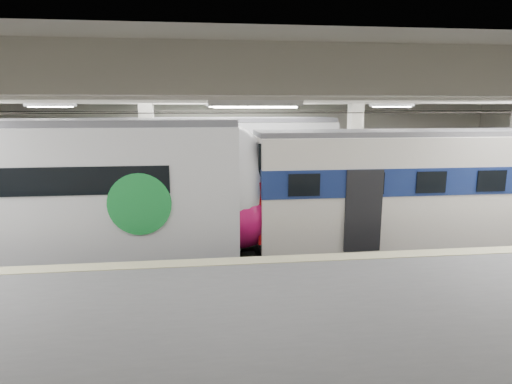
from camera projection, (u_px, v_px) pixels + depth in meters
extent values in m
cube|color=black|center=(234.00, 259.00, 14.07)|extent=(36.00, 24.00, 0.10)
cube|color=silver|center=(232.00, 85.00, 12.97)|extent=(36.00, 24.00, 0.20)
cube|color=beige|center=(221.00, 147.00, 23.26)|extent=(30.00, 0.10, 5.50)
cube|color=beige|center=(308.00, 353.00, 3.78)|extent=(30.00, 0.10, 5.50)
cube|color=#5B5B5E|center=(259.00, 354.00, 7.62)|extent=(30.00, 7.00, 1.10)
cube|color=#BDB885|center=(243.00, 261.00, 10.68)|extent=(30.00, 0.50, 0.02)
cube|color=beige|center=(149.00, 165.00, 16.10)|extent=(0.50, 0.50, 5.50)
cube|color=beige|center=(354.00, 161.00, 17.02)|extent=(0.50, 0.50, 5.50)
cube|color=beige|center=(233.00, 95.00, 13.03)|extent=(30.00, 18.00, 0.50)
cube|color=#59544C|center=(234.00, 256.00, 14.05)|extent=(30.00, 1.52, 0.16)
cube|color=#59544C|center=(226.00, 215.00, 19.40)|extent=(30.00, 1.52, 0.16)
cylinder|color=black|center=(233.00, 113.00, 13.14)|extent=(30.00, 0.03, 0.03)
cylinder|color=black|center=(225.00, 111.00, 18.49)|extent=(30.00, 0.03, 0.03)
cube|color=white|center=(238.00, 106.00, 11.15)|extent=(26.00, 8.40, 0.12)
cube|color=silver|center=(25.00, 191.00, 12.86)|extent=(12.74, 2.84, 3.82)
ellipsoid|color=silver|center=(236.00, 186.00, 13.60)|extent=(2.25, 2.79, 3.75)
ellipsoid|color=#B70F51|center=(240.00, 212.00, 13.78)|extent=(2.39, 2.84, 2.29)
cylinder|color=#1A9139|center=(139.00, 204.00, 11.90)|extent=(1.76, 0.06, 1.76)
cube|color=#4C4C51|center=(18.00, 123.00, 12.47)|extent=(12.74, 2.33, 0.20)
cube|color=black|center=(32.00, 256.00, 13.27)|extent=(12.74, 1.99, 0.70)
cube|color=silver|center=(436.00, 187.00, 14.41)|extent=(12.23, 2.68, 3.48)
cube|color=navy|center=(437.00, 174.00, 14.33)|extent=(12.27, 2.74, 0.85)
cube|color=#AC0B0F|center=(256.00, 206.00, 13.80)|extent=(0.08, 2.28, 1.91)
cube|color=black|center=(256.00, 161.00, 13.51)|extent=(0.08, 2.14, 1.25)
cube|color=#4C4C51|center=(441.00, 132.00, 14.06)|extent=(12.23, 2.09, 0.16)
cube|color=black|center=(432.00, 240.00, 14.78)|extent=(12.23, 1.88, 0.70)
cube|color=silver|center=(175.00, 165.00, 18.70)|extent=(13.83, 2.95, 3.74)
cube|color=#1A9139|center=(175.00, 154.00, 18.60)|extent=(13.87, 3.01, 0.79)
cube|color=#4C4C51|center=(174.00, 120.00, 18.31)|extent=(13.82, 2.46, 0.16)
cube|color=black|center=(177.00, 211.00, 19.11)|extent=(13.83, 2.66, 0.60)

